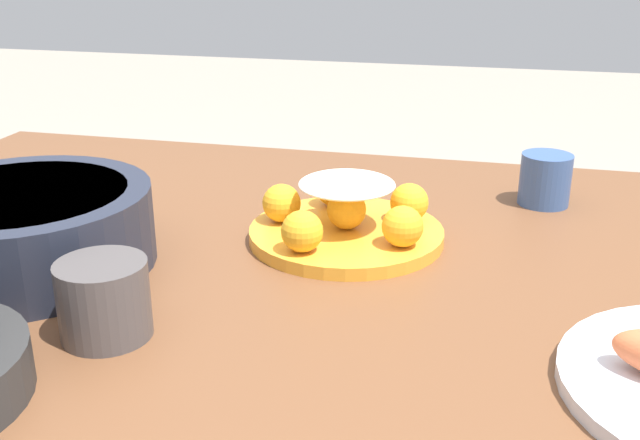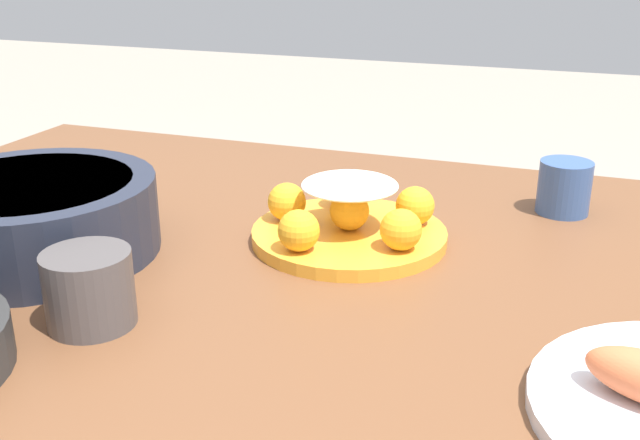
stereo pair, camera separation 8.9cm
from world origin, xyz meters
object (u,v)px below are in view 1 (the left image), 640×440
at_px(cake_plate, 346,219).
at_px(cup_far, 104,300).
at_px(dining_table, 293,333).
at_px(serving_bowl, 23,226).
at_px(cup_near, 545,179).

height_order(cake_plate, cup_far, cake_plate).
relative_size(dining_table, serving_bowl, 4.67).
relative_size(cup_near, cup_far, 0.84).
distance_m(serving_bowl, cup_far, 0.21).
bearing_deg(dining_table, serving_bowl, 15.00).
xyz_separation_m(serving_bowl, cup_near, (-0.59, -0.36, -0.01)).
xyz_separation_m(serving_bowl, cup_far, (-0.17, 0.13, -0.01)).
height_order(serving_bowl, cup_far, serving_bowl).
bearing_deg(serving_bowl, cake_plate, -154.66).
height_order(serving_bowl, cup_near, serving_bowl).
xyz_separation_m(cake_plate, cup_far, (0.17, 0.29, 0.01)).
relative_size(cake_plate, serving_bowl, 0.83).
bearing_deg(serving_bowl, cup_far, 143.37).
bearing_deg(dining_table, cake_plate, -119.62).
bearing_deg(cup_far, serving_bowl, -36.63).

